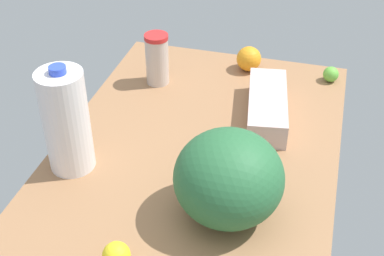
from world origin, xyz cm
name	(u,v)px	position (x,y,z in cm)	size (l,w,h in cm)	color
countertop	(192,162)	(0.00, 0.00, 1.50)	(120.00, 76.00, 3.00)	#9B6D49
tumbler_cup	(157,59)	(34.86, 21.19, 11.47)	(7.54, 7.54, 16.87)	beige
watermelon	(229,178)	(-17.46, -13.40, 14.01)	(25.11, 25.11, 22.02)	#2A683B
egg_carton	(267,106)	(24.50, -16.02, 6.74)	(31.17, 10.93, 7.48)	beige
milk_jug	(66,121)	(-10.85, 29.39, 16.97)	(11.70, 11.70, 29.51)	white
orange_far_back	(249,59)	(50.68, -5.67, 7.13)	(8.26, 8.26, 8.26)	orange
lemon_loose	(116,255)	(-38.74, 5.72, 6.02)	(6.03, 6.03, 6.03)	yellow
lime_by_jug	(331,74)	(50.47, -32.82, 5.52)	(5.04, 5.04, 5.04)	#64BA3E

